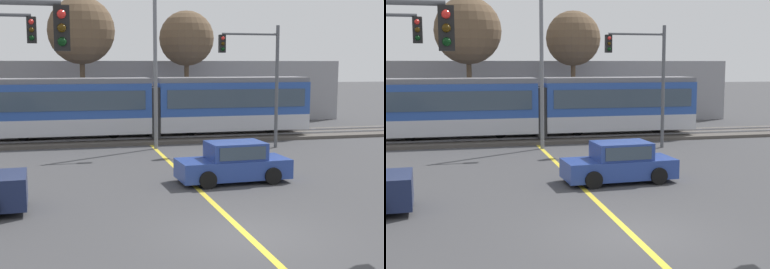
# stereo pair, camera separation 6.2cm
# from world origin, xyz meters

# --- Properties ---
(ground_plane) EXTENTS (200.00, 200.00, 0.00)m
(ground_plane) POSITION_xyz_m (0.00, 0.00, 0.00)
(ground_plane) COLOR #3D3D3F
(track_bed) EXTENTS (120.00, 4.00, 0.18)m
(track_bed) POSITION_xyz_m (0.00, 17.75, 0.09)
(track_bed) COLOR #4C4742
(track_bed) RESTS_ON ground
(rail_near) EXTENTS (120.00, 0.08, 0.10)m
(rail_near) POSITION_xyz_m (0.00, 17.03, 0.23)
(rail_near) COLOR #939399
(rail_near) RESTS_ON track_bed
(rail_far) EXTENTS (120.00, 0.08, 0.10)m
(rail_far) POSITION_xyz_m (0.00, 18.47, 0.23)
(rail_far) COLOR #939399
(rail_far) RESTS_ON track_bed
(light_rail_tram) EXTENTS (18.50, 2.64, 3.43)m
(light_rail_tram) POSITION_xyz_m (0.41, 17.74, 2.05)
(light_rail_tram) COLOR #B7BAC1
(light_rail_tram) RESTS_ON track_bed
(lane_centre_line) EXTENTS (0.20, 18.36, 0.01)m
(lane_centre_line) POSITION_xyz_m (0.00, 6.57, 0.00)
(lane_centre_line) COLOR gold
(lane_centre_line) RESTS_ON ground
(sedan_crossing) EXTENTS (4.27, 2.06, 1.52)m
(sedan_crossing) POSITION_xyz_m (1.59, 6.17, 0.70)
(sedan_crossing) COLOR #284293
(sedan_crossing) RESTS_ON ground
(traffic_light_far_right) EXTENTS (3.25, 0.38, 6.38)m
(traffic_light_far_right) POSITION_xyz_m (5.27, 13.49, 4.16)
(traffic_light_far_right) COLOR #515459
(traffic_light_far_right) RESTS_ON ground
(street_lamp_centre) EXTENTS (2.00, 0.28, 8.51)m
(street_lamp_centre) POSITION_xyz_m (0.22, 14.55, 4.81)
(street_lamp_centre) COLOR slate
(street_lamp_centre) RESTS_ON ground
(bare_tree_west) EXTENTS (4.18, 4.18, 8.54)m
(bare_tree_west) POSITION_xyz_m (-3.39, 21.74, 6.42)
(bare_tree_west) COLOR brown
(bare_tree_west) RESTS_ON ground
(bare_tree_east) EXTENTS (3.73, 3.73, 7.97)m
(bare_tree_east) POSITION_xyz_m (3.66, 23.18, 6.07)
(bare_tree_east) COLOR brown
(bare_tree_east) RESTS_ON ground
(building_backdrop_far) EXTENTS (27.47, 6.00, 4.59)m
(building_backdrop_far) POSITION_xyz_m (2.78, 28.76, 2.30)
(building_backdrop_far) COLOR gray
(building_backdrop_far) RESTS_ON ground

